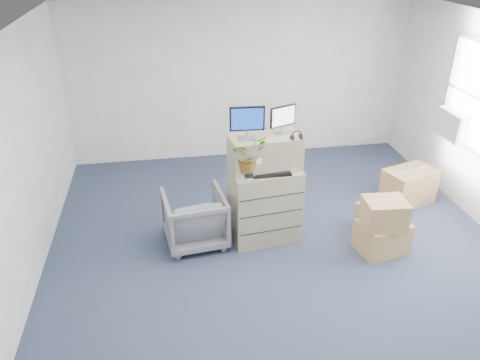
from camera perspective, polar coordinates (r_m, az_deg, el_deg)
name	(u,v)px	position (r m, az deg, el deg)	size (l,w,h in m)	color
ground	(286,268)	(5.98, 5.60, -10.65)	(7.00, 7.00, 0.00)	#2A354C
wall_back	(240,81)	(8.44, -0.06, 11.98)	(6.00, 0.02, 2.80)	#BBB9B1
ac_unit	(454,125)	(7.67, 24.59, 6.17)	(0.24, 0.60, 0.40)	beige
filing_cabinet_lower	(265,205)	(6.23, 3.03, -3.02)	(0.89, 0.54, 1.04)	tan
filing_cabinet_upper	(265,152)	(5.92, 3.05, 3.38)	(0.89, 0.45, 0.45)	tan
monitor_left	(247,121)	(5.64, 0.88, 7.17)	(0.43, 0.18, 0.42)	#99999E
monitor_right	(283,118)	(5.86, 5.24, 7.51)	(0.35, 0.20, 0.36)	#99999E
headphones	(296,136)	(5.78, 6.89, 5.37)	(0.14, 0.14, 0.02)	black
keyboard	(270,173)	(5.87, 3.71, 0.87)	(0.51, 0.21, 0.03)	black
mouse	(289,169)	(5.98, 6.02, 1.34)	(0.09, 0.06, 0.03)	silver
water_bottle	(273,158)	(5.96, 4.07, 2.68)	(0.08, 0.08, 0.29)	#9899A0
phone_dock	(261,168)	(5.94, 2.56, 1.53)	(0.06, 0.05, 0.12)	silver
external_drive	(290,160)	(6.19, 6.08, 2.41)	(0.19, 0.14, 0.06)	black
tissue_box	(286,155)	(6.15, 5.68, 3.03)	(0.25, 0.13, 0.09)	#3A89C5
potted_plant	(248,158)	(5.69, 0.93, 2.75)	(0.53, 0.57, 0.46)	#9BB28F
office_chair	(195,216)	(6.22, -5.56, -4.42)	(0.78, 0.73, 0.80)	slate
cardboard_boxes	(394,207)	(6.95, 18.22, -3.14)	(1.73, 1.77, 0.78)	olive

